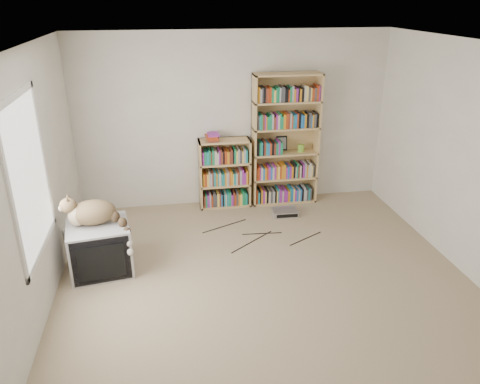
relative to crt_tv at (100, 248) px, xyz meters
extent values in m
cube|color=tan|center=(1.80, -0.78, -0.29)|extent=(4.50, 5.00, 0.01)
cube|color=silver|center=(1.80, 1.72, 0.96)|extent=(4.50, 0.02, 2.50)
cube|color=silver|center=(1.80, -3.28, 0.96)|extent=(4.50, 0.02, 2.50)
cube|color=silver|center=(-0.45, -0.78, 0.96)|extent=(0.02, 5.00, 2.50)
cube|color=white|center=(1.80, -0.78, 2.21)|extent=(4.50, 5.00, 0.02)
cube|color=white|center=(-0.44, -0.58, 1.11)|extent=(0.02, 1.22, 1.52)
cube|color=#9E9EA1|center=(0.00, -0.01, 0.00)|extent=(0.75, 0.69, 0.58)
cube|color=black|center=(0.04, -0.29, 0.00)|extent=(0.61, 0.12, 0.53)
cube|color=black|center=(0.05, -0.31, -0.01)|extent=(0.49, 0.09, 0.40)
cube|color=black|center=(-0.02, 0.12, -0.01)|extent=(0.44, 0.39, 0.35)
ellipsoid|color=#382517|center=(-0.03, 0.05, 0.43)|extent=(0.54, 0.39, 0.28)
ellipsoid|color=#382517|center=(0.09, 0.06, 0.42)|extent=(0.25, 0.27, 0.20)
ellipsoid|color=tan|center=(-0.20, 0.01, 0.42)|extent=(0.22, 0.22, 0.23)
ellipsoid|color=#382517|center=(-0.27, 0.01, 0.54)|extent=(0.20, 0.19, 0.17)
sphere|color=beige|center=(-0.34, 0.00, 0.52)|extent=(0.08, 0.08, 0.07)
cone|color=black|center=(-0.26, -0.03, 0.62)|extent=(0.07, 0.09, 0.09)
cone|color=black|center=(-0.28, 0.07, 0.62)|extent=(0.07, 0.09, 0.09)
cube|color=tan|center=(2.07, 1.56, 0.68)|extent=(0.03, 0.30, 1.92)
cube|color=tan|center=(3.01, 1.56, 0.68)|extent=(0.02, 0.30, 1.92)
cube|color=tan|center=(2.54, 1.69, 0.68)|extent=(0.96, 0.03, 1.92)
cube|color=tan|center=(2.54, 1.56, 1.63)|extent=(0.96, 0.30, 0.02)
cube|color=tan|center=(2.54, 1.56, -0.27)|extent=(0.96, 0.30, 0.03)
cube|color=tan|center=(2.54, 1.56, 0.11)|extent=(0.96, 0.30, 0.03)
cube|color=tan|center=(2.54, 1.56, 0.49)|extent=(0.96, 0.30, 0.02)
cube|color=tan|center=(2.54, 1.56, 0.87)|extent=(0.96, 0.30, 0.02)
cube|color=tan|center=(2.54, 1.56, 1.25)|extent=(0.96, 0.30, 0.02)
cube|color=#A33515|center=(2.54, 1.56, -0.17)|extent=(0.88, 0.24, 0.19)
cube|color=blue|center=(2.54, 1.56, 0.21)|extent=(0.88, 0.24, 0.19)
cube|color=#168050|center=(2.54, 1.56, 0.59)|extent=(0.88, 0.24, 0.19)
cube|color=#BDB19B|center=(2.54, 1.56, 0.97)|extent=(0.88, 0.24, 0.19)
cube|color=black|center=(2.54, 1.56, 1.35)|extent=(0.88, 0.24, 0.19)
cube|color=tan|center=(1.28, 1.56, 0.22)|extent=(0.02, 0.30, 1.02)
cube|color=tan|center=(2.00, 1.56, 0.22)|extent=(0.03, 0.30, 1.02)
cube|color=tan|center=(1.64, 1.69, 0.22)|extent=(0.74, 0.03, 1.02)
cube|color=tan|center=(1.64, 1.56, 0.72)|extent=(0.74, 0.30, 0.02)
cube|color=tan|center=(1.64, 1.56, -0.27)|extent=(0.74, 0.30, 0.03)
cube|color=tan|center=(1.64, 1.56, 0.06)|extent=(0.74, 0.30, 0.03)
cube|color=tan|center=(1.64, 1.56, 0.39)|extent=(0.74, 0.30, 0.02)
cube|color=#A33515|center=(1.64, 1.56, -0.17)|extent=(0.66, 0.24, 0.19)
cube|color=blue|center=(1.64, 1.56, 0.16)|extent=(0.66, 0.24, 0.19)
cube|color=#168050|center=(1.64, 1.56, 0.49)|extent=(0.66, 0.24, 0.19)
cube|color=#A33515|center=(1.47, 1.55, 0.78)|extent=(0.18, 0.24, 0.10)
cylinder|color=#76B233|center=(2.78, 1.56, 0.55)|extent=(0.10, 0.10, 0.11)
cube|color=black|center=(2.51, 1.66, 0.61)|extent=(0.16, 0.05, 0.22)
cube|color=#A8A8AD|center=(2.43, 1.07, -0.25)|extent=(0.36, 0.26, 0.08)
cube|color=silver|center=(-0.44, 0.34, 0.03)|extent=(0.01, 0.08, 0.13)
camera|label=1|loc=(0.79, -4.81, 2.63)|focal=35.00mm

